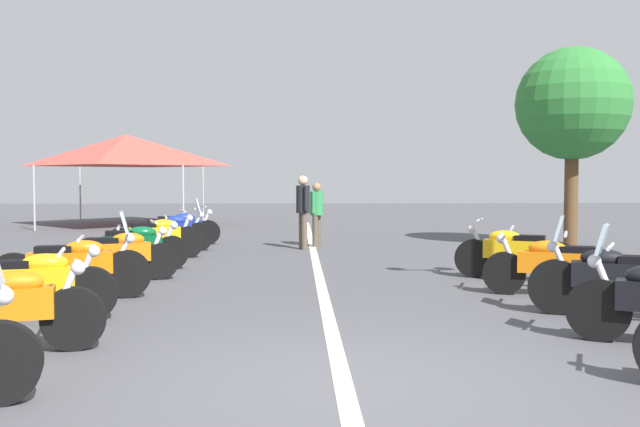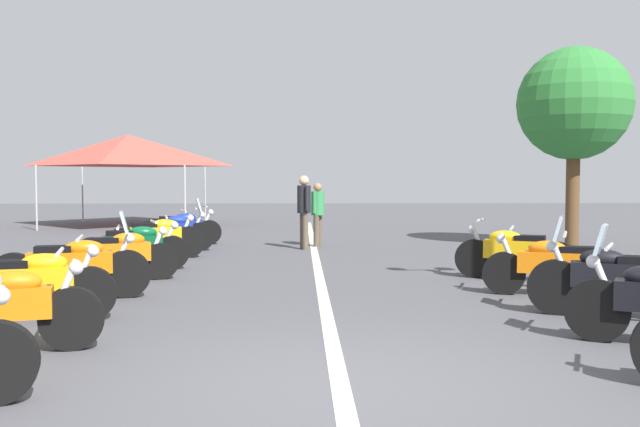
# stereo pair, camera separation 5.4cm
# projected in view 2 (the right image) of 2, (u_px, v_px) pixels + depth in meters

# --- Properties ---
(ground_plane) EXTENTS (80.00, 80.00, 0.00)m
(ground_plane) POSITION_uv_depth(u_px,v_px,m) (341.00, 387.00, 5.62)
(ground_plane) COLOR #4C4C51
(lane_centre_stripe) EXTENTS (28.04, 0.16, 0.01)m
(lane_centre_stripe) POSITION_uv_depth(u_px,v_px,m) (319.00, 274.00, 12.15)
(lane_centre_stripe) COLOR beige
(lane_centre_stripe) RESTS_ON ground_plane
(motorcycle_left_row_2) EXTENTS (0.72, 1.98, 1.00)m
(motorcycle_left_row_2) POSITION_uv_depth(u_px,v_px,m) (30.00, 284.00, 8.11)
(motorcycle_left_row_2) COLOR black
(motorcycle_left_row_2) RESTS_ON ground_plane
(motorcycle_left_row_3) EXTENTS (0.75, 2.14, 1.23)m
(motorcycle_left_row_3) POSITION_uv_depth(u_px,v_px,m) (73.00, 265.00, 9.63)
(motorcycle_left_row_3) COLOR black
(motorcycle_left_row_3) RESTS_ON ground_plane
(motorcycle_left_row_4) EXTENTS (0.90, 1.92, 0.98)m
(motorcycle_left_row_4) POSITION_uv_depth(u_px,v_px,m) (118.00, 254.00, 11.33)
(motorcycle_left_row_4) COLOR black
(motorcycle_left_row_4) RESTS_ON ground_plane
(motorcycle_left_row_5) EXTENTS (0.73, 2.02, 0.99)m
(motorcycle_left_row_5) POSITION_uv_depth(u_px,v_px,m) (134.00, 246.00, 12.70)
(motorcycle_left_row_5) COLOR black
(motorcycle_left_row_5) RESTS_ON ground_plane
(motorcycle_left_row_6) EXTENTS (0.89, 1.96, 1.01)m
(motorcycle_left_row_6) POSITION_uv_depth(u_px,v_px,m) (157.00, 237.00, 14.47)
(motorcycle_left_row_6) COLOR black
(motorcycle_left_row_6) RESTS_ON ground_plane
(motorcycle_left_row_7) EXTENTS (0.73, 2.02, 1.22)m
(motorcycle_left_row_7) POSITION_uv_depth(u_px,v_px,m) (171.00, 231.00, 15.96)
(motorcycle_left_row_7) COLOR black
(motorcycle_left_row_7) RESTS_ON ground_plane
(motorcycle_left_row_8) EXTENTS (0.87, 2.10, 0.99)m
(motorcycle_left_row_8) POSITION_uv_depth(u_px,v_px,m) (179.00, 227.00, 17.41)
(motorcycle_left_row_8) COLOR black
(motorcycle_left_row_8) RESTS_ON ground_plane
(motorcycle_right_row_2) EXTENTS (0.99, 2.00, 1.23)m
(motorcycle_right_row_2) POSITION_uv_depth(u_px,v_px,m) (615.00, 279.00, 8.36)
(motorcycle_right_row_2) COLOR black
(motorcycle_right_row_2) RESTS_ON ground_plane
(motorcycle_right_row_3) EXTENTS (0.98, 2.07, 0.99)m
(motorcycle_right_row_3) POSITION_uv_depth(u_px,v_px,m) (559.00, 265.00, 9.86)
(motorcycle_right_row_3) COLOR black
(motorcycle_right_row_3) RESTS_ON ground_plane
(motorcycle_right_row_4) EXTENTS (1.02, 1.89, 1.01)m
(motorcycle_right_row_4) POSITION_uv_depth(u_px,v_px,m) (515.00, 252.00, 11.52)
(motorcycle_right_row_4) COLOR black
(motorcycle_right_row_4) RESTS_ON ground_plane
(traffic_cone_0) EXTENTS (0.36, 0.36, 0.61)m
(traffic_cone_0) POSITION_uv_depth(u_px,v_px,m) (632.00, 275.00, 10.02)
(traffic_cone_0) COLOR orange
(traffic_cone_0) RESTS_ON ground_plane
(bystander_2) EXTENTS (0.51, 0.32, 1.74)m
(bystander_2) POSITION_uv_depth(u_px,v_px,m) (304.00, 206.00, 16.37)
(bystander_2) COLOR brown
(bystander_2) RESTS_ON ground_plane
(bystander_3) EXTENTS (0.49, 0.32, 1.56)m
(bystander_3) POSITION_uv_depth(u_px,v_px,m) (318.00, 210.00, 17.08)
(bystander_3) COLOR brown
(bystander_3) RESTS_ON ground_plane
(roadside_tree_1) EXTENTS (2.69, 2.69, 4.81)m
(roadside_tree_1) POSITION_uv_depth(u_px,v_px,m) (574.00, 105.00, 16.63)
(roadside_tree_1) COLOR brown
(roadside_tree_1) RESTS_ON ground_plane
(event_tent) EXTENTS (5.23, 5.23, 3.20)m
(event_tent) POSITION_uv_depth(u_px,v_px,m) (128.00, 150.00, 24.48)
(event_tent) COLOR #E54C3F
(event_tent) RESTS_ON ground_plane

